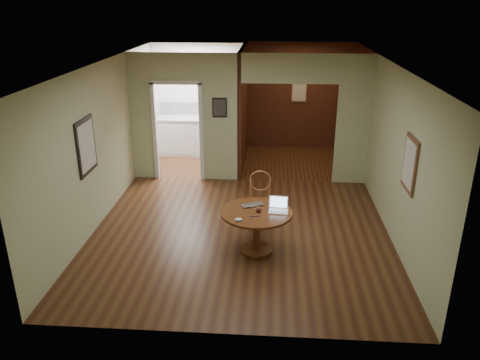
# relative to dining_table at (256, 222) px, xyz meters

# --- Properties ---
(floor) EXTENTS (5.00, 5.00, 0.00)m
(floor) POSITION_rel_dining_table_xyz_m (-0.29, 0.53, -0.51)
(floor) COLOR #401F12
(floor) RESTS_ON ground
(room_shell) EXTENTS (5.20, 7.50, 5.00)m
(room_shell) POSITION_rel_dining_table_xyz_m (-0.76, 3.63, 0.78)
(room_shell) COLOR white
(room_shell) RESTS_ON ground
(dining_table) EXTENTS (1.10, 1.10, 0.69)m
(dining_table) POSITION_rel_dining_table_xyz_m (0.00, 0.00, 0.00)
(dining_table) COLOR maroon
(dining_table) RESTS_ON ground
(chair) EXTENTS (0.42, 0.42, 0.98)m
(chair) POSITION_rel_dining_table_xyz_m (0.02, 0.92, 0.04)
(chair) COLOR brown
(chair) RESTS_ON ground
(open_laptop) EXTENTS (0.31, 0.27, 0.21)m
(open_laptop) POSITION_rel_dining_table_xyz_m (0.33, 0.07, 0.24)
(open_laptop) COLOR white
(open_laptop) RESTS_ON dining_table
(closed_laptop) EXTENTS (0.40, 0.34, 0.03)m
(closed_laptop) POSITION_rel_dining_table_xyz_m (-0.05, 0.15, 0.19)
(closed_laptop) COLOR #BABABF
(closed_laptop) RESTS_ON dining_table
(mouse) EXTENTS (0.13, 0.09, 0.05)m
(mouse) POSITION_rel_dining_table_xyz_m (-0.25, -0.35, 0.20)
(mouse) COLOR white
(mouse) RESTS_ON dining_table
(wine_glass) EXTENTS (0.09, 0.09, 0.10)m
(wine_glass) POSITION_rel_dining_table_xyz_m (0.03, -0.02, 0.23)
(wine_glass) COLOR white
(wine_glass) RESTS_ON dining_table
(pen) EXTENTS (0.15, 0.03, 0.01)m
(pen) POSITION_rel_dining_table_xyz_m (-0.02, -0.18, 0.18)
(pen) COLOR #0C0B53
(pen) RESTS_ON dining_table
(kitchen_cabinet) EXTENTS (2.06, 0.60, 0.94)m
(kitchen_cabinet) POSITION_rel_dining_table_xyz_m (-1.64, 4.73, -0.04)
(kitchen_cabinet) COLOR white
(kitchen_cabinet) RESTS_ON ground
(grocery_bag) EXTENTS (0.40, 0.36, 0.33)m
(grocery_bag) POSITION_rel_dining_table_xyz_m (-1.21, 4.73, 0.60)
(grocery_bag) COLOR beige
(grocery_bag) RESTS_ON kitchen_cabinet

